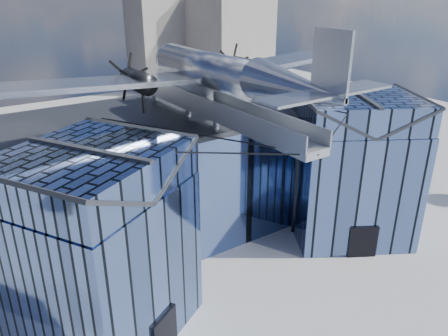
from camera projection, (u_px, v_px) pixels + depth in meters
ground_plane at (239, 264)px, 32.99m from camera, size 120.00×120.00×0.00m
museum at (198, 172)px, 35.28m from camera, size 32.88×24.50×17.60m
bg_towers at (58, 50)px, 68.37m from camera, size 77.00×24.50×26.00m
tree_side_e at (401, 162)px, 43.11m from camera, size 3.29×3.29×4.91m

